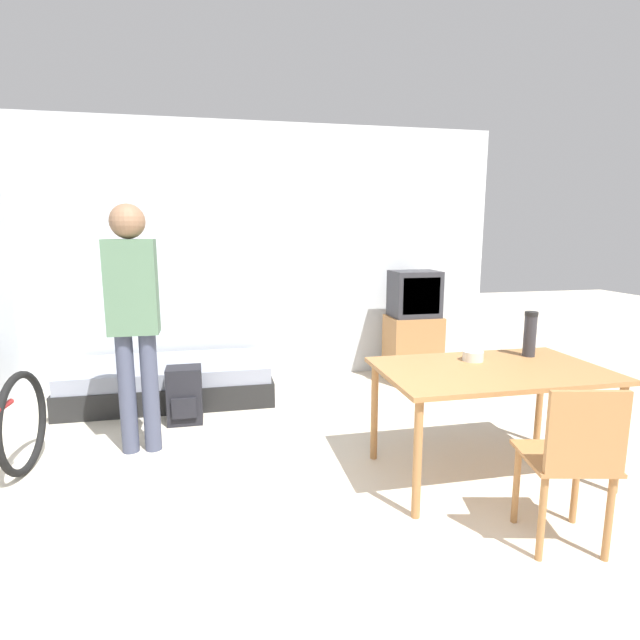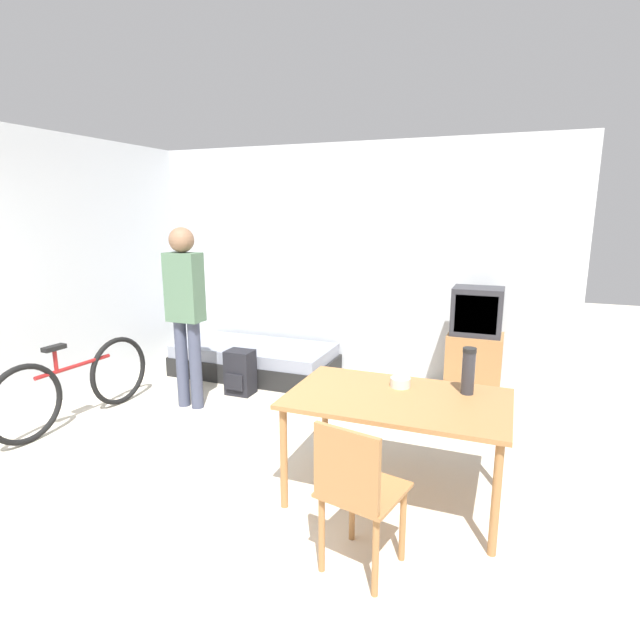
% 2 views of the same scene
% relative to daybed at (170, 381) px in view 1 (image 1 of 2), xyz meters
% --- Properties ---
extents(wall_back, '(5.49, 0.06, 2.70)m').
position_rel_daybed_xyz_m(wall_back, '(0.77, 0.56, 1.17)').
color(wall_back, silver).
rests_on(wall_back, ground_plane).
extents(daybed, '(1.91, 0.90, 0.37)m').
position_rel_daybed_xyz_m(daybed, '(0.00, 0.00, 0.00)').
color(daybed, black).
rests_on(daybed, ground_plane).
extents(tv, '(0.54, 0.43, 1.19)m').
position_rel_daybed_xyz_m(tv, '(2.51, 0.09, 0.38)').
color(tv, '#9E6B3D').
rests_on(tv, ground_plane).
extents(dining_table, '(1.43, 0.88, 0.73)m').
position_rel_daybed_xyz_m(dining_table, '(2.17, -2.00, 0.48)').
color(dining_table, '#9E6B3D').
rests_on(dining_table, ground_plane).
extents(wooden_chair, '(0.48, 0.48, 0.88)m').
position_rel_daybed_xyz_m(wooden_chair, '(2.14, -2.81, 0.32)').
color(wooden_chair, '#9E6B3D').
rests_on(wooden_chair, ground_plane).
extents(person_standing, '(0.34, 0.24, 1.79)m').
position_rel_daybed_xyz_m(person_standing, '(-0.12, -1.13, 0.87)').
color(person_standing, '#3D4256').
rests_on(person_standing, ground_plane).
extents(thermos_flask, '(0.09, 0.09, 0.32)m').
position_rel_daybed_xyz_m(thermos_flask, '(2.59, -1.77, 0.72)').
color(thermos_flask, '#2D2D33').
rests_on(thermos_flask, dining_table).
extents(mate_bowl, '(0.14, 0.14, 0.07)m').
position_rel_daybed_xyz_m(mate_bowl, '(2.15, -1.81, 0.58)').
color(mate_bowl, beige).
rests_on(mate_bowl, dining_table).
extents(backpack, '(0.29, 0.25, 0.48)m').
position_rel_daybed_xyz_m(backpack, '(0.17, -0.64, 0.06)').
color(backpack, black).
rests_on(backpack, ground_plane).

